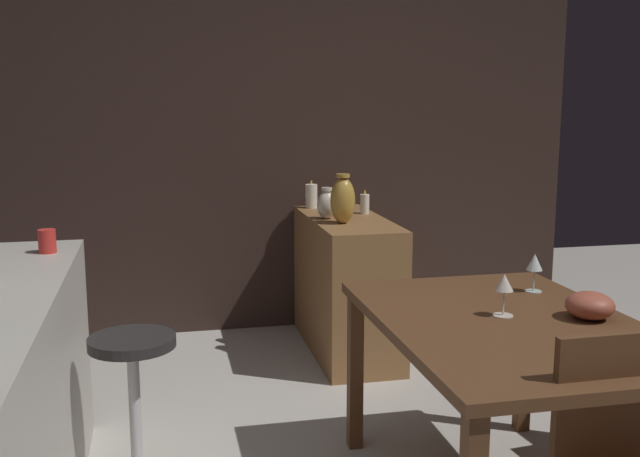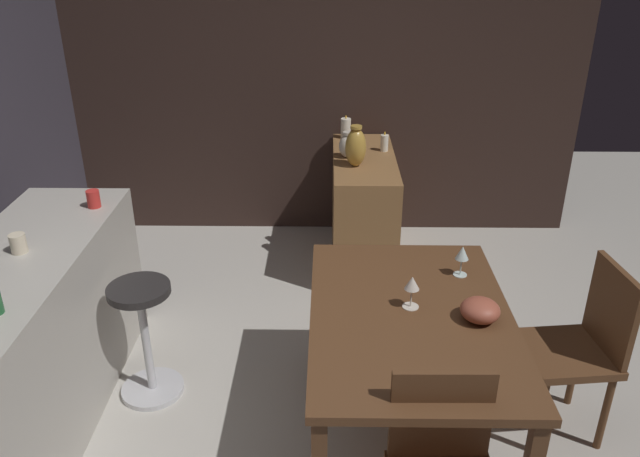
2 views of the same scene
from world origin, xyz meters
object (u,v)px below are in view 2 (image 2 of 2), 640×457
sideboard_cabinet (363,210)px  wine_glass_right (412,285)px  dining_table (410,329)px  vase_ceramic_ivory (347,146)px  chair_by_doorway (581,345)px  wine_glass_left (462,254)px  bar_stool (146,338)px  cup_cream (18,243)px  cup_red (94,199)px  pillar_candle_short (384,143)px  pillar_candle_tall (346,128)px  fruit_bowl (480,310)px  vase_brass (356,147)px

sideboard_cabinet → wine_glass_right: 1.88m
dining_table → vase_ceramic_ivory: 1.90m
chair_by_doorway → wine_glass_left: 0.70m
bar_stool → cup_cream: bearing=98.5°
cup_red → pillar_candle_short: bearing=-54.3°
dining_table → pillar_candle_short: (2.01, -0.03, 0.22)m
cup_cream → pillar_candle_tall: size_ratio=0.62×
chair_by_doorway → pillar_candle_short: size_ratio=6.21×
bar_stool → fruit_bowl: (-0.38, -1.62, 0.44)m
dining_table → pillar_candle_tall: 2.34m
dining_table → cup_cream: size_ratio=11.99×
dining_table → bar_stool: size_ratio=2.01×
pillar_candle_short → vase_ceramic_ivory: vase_ceramic_ivory is taller
pillar_candle_tall → pillar_candle_short: size_ratio=1.24×
cup_red → wine_glass_right: bearing=-114.0°
sideboard_cabinet → wine_glass_left: 1.64m
bar_stool → fruit_bowl: fruit_bowl is taller
wine_glass_right → cup_red: bearing=66.0°
wine_glass_right → cup_red: 1.83m
fruit_bowl → vase_ceramic_ivory: (1.91, 0.53, 0.12)m
chair_by_doorway → wine_glass_left: chair_by_doorway is taller
fruit_bowl → cup_cream: 2.16m
pillar_candle_short → vase_ceramic_ivory: size_ratio=0.78×
bar_stool → pillar_candle_tall: bearing=-28.8°
dining_table → cup_cream: (0.26, 1.84, 0.29)m
sideboard_cabinet → wine_glass_left: size_ratio=6.90×
wine_glass_left → vase_ceramic_ivory: vase_ceramic_ivory is taller
cup_cream → pillar_candle_short: 2.56m
dining_table → pillar_candle_tall: bearing=6.0°
cup_cream → pillar_candle_tall: pillar_candle_tall is taller
sideboard_cabinet → chair_by_doorway: (-1.76, -0.96, 0.09)m
dining_table → bar_stool: (0.34, 1.33, -0.30)m
cup_red → vase_brass: size_ratio=0.37×
pillar_candle_tall → vase_brass: (-0.62, -0.05, 0.06)m
dining_table → cup_red: (0.79, 1.66, 0.29)m
pillar_candle_tall → vase_ceramic_ivory: size_ratio=0.97×
cup_red → bar_stool: bearing=-143.7°
sideboard_cabinet → pillar_candle_short: (0.14, -0.15, 0.47)m
dining_table → cup_red: size_ratio=12.58×
pillar_candle_short → fruit_bowl: bearing=-172.8°
chair_by_doorway → wine_glass_right: chair_by_doorway is taller
vase_brass → sideboard_cabinet: bearing=-21.6°
sideboard_cabinet → wine_glass_left: (-1.52, -0.40, 0.45)m
wine_glass_left → cup_red: size_ratio=1.51×
cup_cream → vase_brass: vase_brass is taller
pillar_candle_tall → cup_cream: bearing=142.1°
dining_table → wine_glass_right: bearing=-2.4°
wine_glass_right → bar_stool: bearing=78.0°
vase_ceramic_ivory → pillar_candle_tall: bearing=-0.0°
sideboard_cabinet → bar_stool: 1.96m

